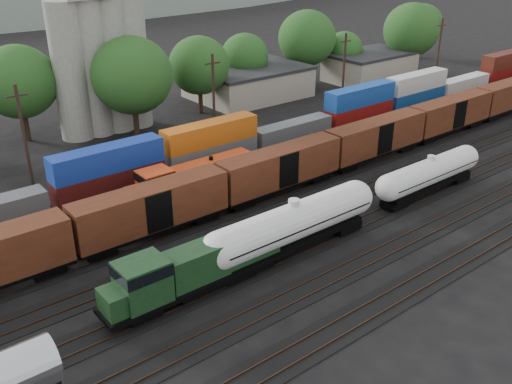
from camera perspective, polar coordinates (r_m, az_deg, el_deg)
ground at (r=53.48m, az=-1.16°, el=-4.47°), size 600.00×600.00×0.00m
tracks at (r=53.46m, az=-1.16°, el=-4.43°), size 180.00×33.20×0.20m
green_locomotive at (r=44.31m, az=-6.49°, el=-7.64°), size 16.83×2.97×4.46m
tank_car_a at (r=49.58m, az=3.75°, el=-3.20°), size 18.89×3.38×4.95m
tank_car_b at (r=63.33m, az=16.93°, el=1.81°), size 16.08×2.88×4.21m
orange_locomotive at (r=60.09m, az=-6.64°, el=1.32°), size 16.19×2.70×4.05m
boxcar_string at (r=60.51m, az=2.41°, el=2.46°), size 169.00×2.90×4.20m
container_wall at (r=72.48m, az=1.92°, el=6.08°), size 182.18×2.60×5.80m
grain_silo at (r=80.94m, az=-15.45°, el=13.45°), size 13.40×5.00×29.00m
industrial_sheds at (r=83.68m, az=-12.47°, el=7.96°), size 119.38×17.26×5.10m
tree_band at (r=80.54m, az=-16.60°, el=10.64°), size 162.73×21.31×13.99m
utility_poles at (r=68.44m, az=-12.60°, el=7.34°), size 122.20×0.36×12.00m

